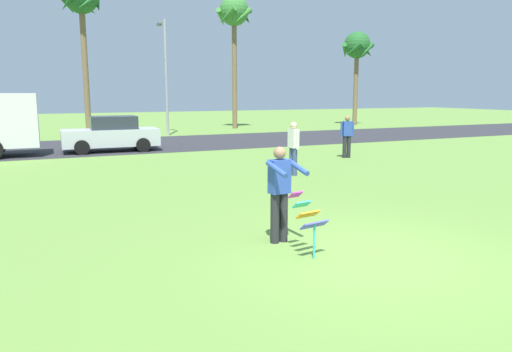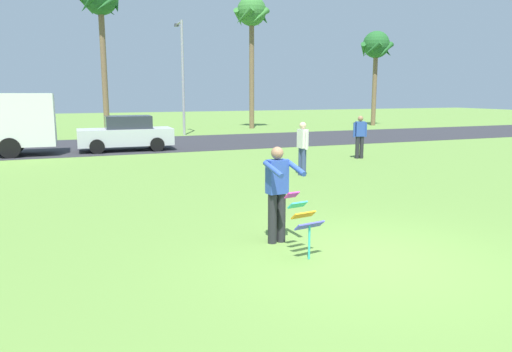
{
  "view_description": "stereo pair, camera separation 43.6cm",
  "coord_description": "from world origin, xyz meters",
  "px_view_note": "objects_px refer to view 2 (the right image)",
  "views": [
    {
      "loc": [
        -4.87,
        -6.11,
        2.66
      ],
      "look_at": [
        -1.03,
        2.34,
        1.05
      ],
      "focal_mm": 33.88,
      "sensor_mm": 36.0,
      "label": 1
    },
    {
      "loc": [
        -4.47,
        -6.28,
        2.66
      ],
      "look_at": [
        -1.03,
        2.34,
        1.05
      ],
      "focal_mm": 33.88,
      "sensor_mm": 36.0,
      "label": 2
    }
  ],
  "objects_px": {
    "parked_car_silver": "(126,134)",
    "person_walker_near": "(302,147)",
    "streetlight_pole": "(182,70)",
    "person_walker_far": "(360,136)",
    "person_kite_flyer": "(278,191)",
    "palm_tree_centre_far": "(252,17)",
    "kite_held": "(303,216)",
    "palm_tree_far_left": "(376,48)",
    "palm_tree_right_near": "(101,5)"
  },
  "relations": [
    {
      "from": "parked_car_silver",
      "to": "person_walker_near",
      "type": "height_order",
      "value": "person_walker_near"
    },
    {
      "from": "streetlight_pole",
      "to": "person_walker_far",
      "type": "relative_size",
      "value": 4.05
    },
    {
      "from": "streetlight_pole",
      "to": "person_kite_flyer",
      "type": "bearing_deg",
      "value": -99.2
    },
    {
      "from": "parked_car_silver",
      "to": "palm_tree_centre_far",
      "type": "xyz_separation_m",
      "value": [
        10.41,
        10.82,
        7.19
      ]
    },
    {
      "from": "kite_held",
      "to": "person_walker_far",
      "type": "relative_size",
      "value": 0.6
    },
    {
      "from": "palm_tree_far_left",
      "to": "person_walker_near",
      "type": "relative_size",
      "value": 4.3
    },
    {
      "from": "person_walker_near",
      "to": "person_walker_far",
      "type": "distance_m",
      "value": 4.93
    },
    {
      "from": "person_kite_flyer",
      "to": "palm_tree_centre_far",
      "type": "xyz_separation_m",
      "value": [
        9.65,
        26.04,
        7.01
      ]
    },
    {
      "from": "parked_car_silver",
      "to": "streetlight_pole",
      "type": "xyz_separation_m",
      "value": [
        4.42,
        7.31,
        3.22
      ]
    },
    {
      "from": "palm_tree_right_near",
      "to": "person_kite_flyer",
      "type": "bearing_deg",
      "value": -88.2
    },
    {
      "from": "kite_held",
      "to": "palm_tree_right_near",
      "type": "distance_m",
      "value": 26.99
    },
    {
      "from": "parked_car_silver",
      "to": "palm_tree_far_left",
      "type": "height_order",
      "value": "palm_tree_far_left"
    },
    {
      "from": "palm_tree_centre_far",
      "to": "person_walker_near",
      "type": "xyz_separation_m",
      "value": [
        -5.99,
        -19.89,
        -7.03
      ]
    },
    {
      "from": "parked_car_silver",
      "to": "palm_tree_right_near",
      "type": "height_order",
      "value": "palm_tree_right_near"
    },
    {
      "from": "palm_tree_right_near",
      "to": "palm_tree_centre_far",
      "type": "relative_size",
      "value": 1.0
    },
    {
      "from": "parked_car_silver",
      "to": "palm_tree_far_left",
      "type": "bearing_deg",
      "value": 26.23
    },
    {
      "from": "palm_tree_centre_far",
      "to": "person_walker_near",
      "type": "distance_m",
      "value": 21.93
    },
    {
      "from": "kite_held",
      "to": "person_walker_near",
      "type": "height_order",
      "value": "person_walker_near"
    },
    {
      "from": "person_walker_far",
      "to": "person_walker_near",
      "type": "bearing_deg",
      "value": -145.17
    },
    {
      "from": "person_kite_flyer",
      "to": "palm_tree_right_near",
      "type": "bearing_deg",
      "value": 91.8
    },
    {
      "from": "streetlight_pole",
      "to": "palm_tree_far_left",
      "type": "bearing_deg",
      "value": 10.13
    },
    {
      "from": "person_walker_near",
      "to": "parked_car_silver",
      "type": "bearing_deg",
      "value": 115.98
    },
    {
      "from": "person_kite_flyer",
      "to": "parked_car_silver",
      "type": "bearing_deg",
      "value": 92.88
    },
    {
      "from": "streetlight_pole",
      "to": "person_walker_far",
      "type": "xyz_separation_m",
      "value": [
        4.05,
        -13.57,
        -3.06
      ]
    },
    {
      "from": "palm_tree_centre_far",
      "to": "person_kite_flyer",
      "type": "bearing_deg",
      "value": -110.33
    },
    {
      "from": "palm_tree_right_near",
      "to": "person_walker_near",
      "type": "bearing_deg",
      "value": -76.83
    },
    {
      "from": "parked_car_silver",
      "to": "palm_tree_centre_far",
      "type": "relative_size",
      "value": 0.45
    },
    {
      "from": "palm_tree_right_near",
      "to": "person_walker_near",
      "type": "distance_m",
      "value": 20.74
    },
    {
      "from": "kite_held",
      "to": "palm_tree_centre_far",
      "type": "bearing_deg",
      "value": 70.41
    },
    {
      "from": "palm_tree_right_near",
      "to": "palm_tree_far_left",
      "type": "height_order",
      "value": "palm_tree_right_near"
    },
    {
      "from": "person_walker_far",
      "to": "palm_tree_centre_far",
      "type": "bearing_deg",
      "value": 83.5
    },
    {
      "from": "palm_tree_centre_far",
      "to": "person_walker_far",
      "type": "height_order",
      "value": "palm_tree_centre_far"
    },
    {
      "from": "kite_held",
      "to": "palm_tree_centre_far",
      "type": "xyz_separation_m",
      "value": [
        9.56,
        26.86,
        7.28
      ]
    },
    {
      "from": "person_walker_near",
      "to": "person_walker_far",
      "type": "relative_size",
      "value": 1.0
    },
    {
      "from": "parked_car_silver",
      "to": "person_walker_far",
      "type": "relative_size",
      "value": 2.45
    },
    {
      "from": "kite_held",
      "to": "palm_tree_far_left",
      "type": "bearing_deg",
      "value": 52.84
    },
    {
      "from": "parked_car_silver",
      "to": "palm_tree_centre_far",
      "type": "bearing_deg",
      "value": 46.09
    },
    {
      "from": "person_kite_flyer",
      "to": "parked_car_silver",
      "type": "xyz_separation_m",
      "value": [
        -0.77,
        15.22,
        -0.18
      ]
    },
    {
      "from": "kite_held",
      "to": "palm_tree_far_left",
      "type": "xyz_separation_m",
      "value": [
        19.92,
        26.28,
        5.42
      ]
    },
    {
      "from": "parked_car_silver",
      "to": "palm_tree_right_near",
      "type": "xyz_separation_m",
      "value": [
        -0.02,
        9.92,
        7.23
      ]
    },
    {
      "from": "palm_tree_centre_far",
      "to": "parked_car_silver",
      "type": "bearing_deg",
      "value": -133.91
    },
    {
      "from": "parked_car_silver",
      "to": "person_walker_near",
      "type": "distance_m",
      "value": 10.09
    },
    {
      "from": "person_walker_near",
      "to": "streetlight_pole",
      "type": "bearing_deg",
      "value": 90.01
    },
    {
      "from": "kite_held",
      "to": "palm_tree_right_near",
      "type": "height_order",
      "value": "palm_tree_right_near"
    },
    {
      "from": "parked_car_silver",
      "to": "palm_tree_far_left",
      "type": "xyz_separation_m",
      "value": [
        20.78,
        10.24,
        5.33
      ]
    },
    {
      "from": "person_walker_far",
      "to": "parked_car_silver",
      "type": "bearing_deg",
      "value": 143.57
    },
    {
      "from": "parked_car_silver",
      "to": "palm_tree_right_near",
      "type": "distance_m",
      "value": 12.27
    },
    {
      "from": "person_kite_flyer",
      "to": "person_walker_far",
      "type": "distance_m",
      "value": 11.82
    },
    {
      "from": "person_kite_flyer",
      "to": "palm_tree_centre_far",
      "type": "distance_m",
      "value": 28.64
    },
    {
      "from": "person_kite_flyer",
      "to": "person_walker_far",
      "type": "bearing_deg",
      "value": 49.34
    }
  ]
}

